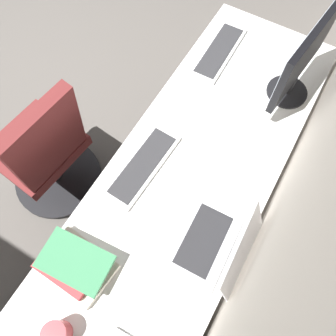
{
  "coord_description": "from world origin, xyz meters",
  "views": [
    {
      "loc": [
        0.84,
        2.08,
        2.1
      ],
      "look_at": [
        0.38,
        1.82,
        0.95
      ],
      "focal_mm": 36.05,
      "sensor_mm": 36.0,
      "label": 1
    }
  ],
  "objects_px": {
    "laptop_leftmost": "(218,245)",
    "keyboard_main": "(143,165)",
    "keyboard_spare": "(219,51)",
    "book_stack_near": "(74,265)",
    "coffee_mug": "(56,335)",
    "office_chair": "(46,155)",
    "monitor_primary": "(303,58)",
    "drawer_pedestal": "(131,308)"
  },
  "relations": [
    {
      "from": "laptop_leftmost",
      "to": "keyboard_main",
      "type": "bearing_deg",
      "value": -109.43
    },
    {
      "from": "keyboard_spare",
      "to": "book_stack_near",
      "type": "relative_size",
      "value": 1.47
    },
    {
      "from": "coffee_mug",
      "to": "office_chair",
      "type": "height_order",
      "value": "office_chair"
    },
    {
      "from": "book_stack_near",
      "to": "coffee_mug",
      "type": "bearing_deg",
      "value": 22.2
    },
    {
      "from": "coffee_mug",
      "to": "book_stack_near",
      "type": "bearing_deg",
      "value": -157.8
    },
    {
      "from": "laptop_leftmost",
      "to": "keyboard_spare",
      "type": "bearing_deg",
      "value": -154.0
    },
    {
      "from": "laptop_leftmost",
      "to": "keyboard_main",
      "type": "relative_size",
      "value": 0.83
    },
    {
      "from": "laptop_leftmost",
      "to": "coffee_mug",
      "type": "bearing_deg",
      "value": -31.81
    },
    {
      "from": "monitor_primary",
      "to": "keyboard_main",
      "type": "distance_m",
      "value": 0.84
    },
    {
      "from": "monitor_primary",
      "to": "keyboard_spare",
      "type": "distance_m",
      "value": 0.47
    },
    {
      "from": "keyboard_main",
      "to": "coffee_mug",
      "type": "relative_size",
      "value": 3.28
    },
    {
      "from": "office_chair",
      "to": "monitor_primary",
      "type": "bearing_deg",
      "value": 129.64
    },
    {
      "from": "drawer_pedestal",
      "to": "book_stack_near",
      "type": "relative_size",
      "value": 2.42
    },
    {
      "from": "book_stack_near",
      "to": "office_chair",
      "type": "height_order",
      "value": "office_chair"
    },
    {
      "from": "laptop_leftmost",
      "to": "keyboard_spare",
      "type": "height_order",
      "value": "laptop_leftmost"
    },
    {
      "from": "keyboard_main",
      "to": "keyboard_spare",
      "type": "relative_size",
      "value": 1.01
    },
    {
      "from": "keyboard_main",
      "to": "coffee_mug",
      "type": "xyz_separation_m",
      "value": [
        0.72,
        0.1,
        0.04
      ]
    },
    {
      "from": "monitor_primary",
      "to": "keyboard_main",
      "type": "relative_size",
      "value": 1.14
    },
    {
      "from": "coffee_mug",
      "to": "keyboard_main",
      "type": "bearing_deg",
      "value": -172.41
    },
    {
      "from": "book_stack_near",
      "to": "drawer_pedestal",
      "type": "bearing_deg",
      "value": 82.63
    },
    {
      "from": "office_chair",
      "to": "keyboard_spare",
      "type": "bearing_deg",
      "value": 146.69
    },
    {
      "from": "monitor_primary",
      "to": "coffee_mug",
      "type": "xyz_separation_m",
      "value": [
        1.43,
        -0.3,
        -0.19
      ]
    },
    {
      "from": "monitor_primary",
      "to": "office_chair",
      "type": "distance_m",
      "value": 1.37
    },
    {
      "from": "laptop_leftmost",
      "to": "keyboard_main",
      "type": "distance_m",
      "value": 0.48
    },
    {
      "from": "keyboard_spare",
      "to": "book_stack_near",
      "type": "xyz_separation_m",
      "value": [
        1.26,
        0.01,
        0.03
      ]
    },
    {
      "from": "laptop_leftmost",
      "to": "office_chair",
      "type": "height_order",
      "value": "office_chair"
    },
    {
      "from": "drawer_pedestal",
      "to": "coffee_mug",
      "type": "height_order",
      "value": "coffee_mug"
    },
    {
      "from": "laptop_leftmost",
      "to": "office_chair",
      "type": "bearing_deg",
      "value": -92.8
    },
    {
      "from": "laptop_leftmost",
      "to": "monitor_primary",
      "type": "bearing_deg",
      "value": -176.96
    },
    {
      "from": "book_stack_near",
      "to": "office_chair",
      "type": "relative_size",
      "value": 0.3
    },
    {
      "from": "keyboard_spare",
      "to": "drawer_pedestal",
      "type": "bearing_deg",
      "value": 10.19
    },
    {
      "from": "keyboard_spare",
      "to": "keyboard_main",
      "type": "bearing_deg",
      "value": 0.26
    },
    {
      "from": "keyboard_spare",
      "to": "book_stack_near",
      "type": "distance_m",
      "value": 1.26
    },
    {
      "from": "laptop_leftmost",
      "to": "coffee_mug",
      "type": "relative_size",
      "value": 2.72
    },
    {
      "from": "drawer_pedestal",
      "to": "office_chair",
      "type": "bearing_deg",
      "value": -117.5
    },
    {
      "from": "drawer_pedestal",
      "to": "coffee_mug",
      "type": "relative_size",
      "value": 5.35
    },
    {
      "from": "keyboard_main",
      "to": "drawer_pedestal",
      "type": "bearing_deg",
      "value": 23.46
    },
    {
      "from": "monitor_primary",
      "to": "laptop_leftmost",
      "type": "distance_m",
      "value": 0.88
    },
    {
      "from": "monitor_primary",
      "to": "coffee_mug",
      "type": "distance_m",
      "value": 1.47
    },
    {
      "from": "drawer_pedestal",
      "to": "keyboard_main",
      "type": "relative_size",
      "value": 1.63
    },
    {
      "from": "office_chair",
      "to": "keyboard_main",
      "type": "bearing_deg",
      "value": 100.56
    },
    {
      "from": "laptop_leftmost",
      "to": "book_stack_near",
      "type": "distance_m",
      "value": 0.56
    }
  ]
}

